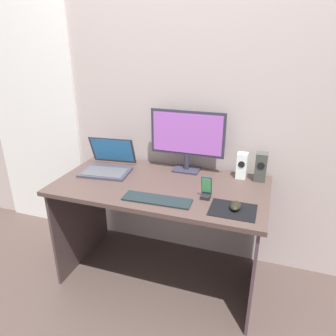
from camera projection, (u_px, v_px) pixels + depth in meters
ground_plane at (161, 273)px, 2.28m from camera, size 8.00×8.00×0.00m
wall_back at (180, 91)px, 2.15m from camera, size 6.00×0.04×2.50m
door_left at (34, 114)px, 2.59m from camera, size 0.82×0.02×2.02m
desk at (161, 205)px, 2.06m from camera, size 1.35×0.70×0.72m
monitor at (187, 137)px, 2.12m from camera, size 0.52×0.14×0.43m
speaker_right at (261, 167)px, 2.02m from camera, size 0.07×0.08×0.19m
speaker_near_monitor at (242, 166)px, 2.06m from camera, size 0.07×0.07×0.18m
laptop at (108, 165)px, 2.19m from camera, size 0.36×0.34×0.22m
keyboard_external at (157, 200)px, 1.79m from camera, size 0.40×0.13×0.01m
mousepad at (233, 210)px, 1.69m from camera, size 0.25×0.20×0.00m
mouse at (236, 206)px, 1.70m from camera, size 0.06×0.10×0.04m
phone_in_dock at (206, 190)px, 1.81m from camera, size 0.06×0.06×0.14m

